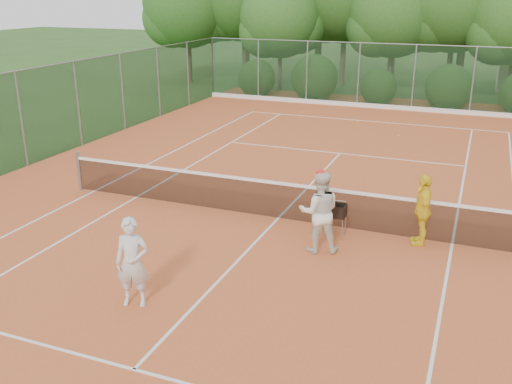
% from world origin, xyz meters
% --- Properties ---
extents(ground, '(120.00, 120.00, 0.00)m').
position_xyz_m(ground, '(0.00, 0.00, 0.00)').
color(ground, '#284A1A').
rests_on(ground, ground).
extents(clay_court, '(18.00, 36.00, 0.02)m').
position_xyz_m(clay_court, '(0.00, 0.00, 0.01)').
color(clay_court, '#C75D2E').
rests_on(clay_court, ground).
extents(tennis_net, '(11.97, 0.10, 1.10)m').
position_xyz_m(tennis_net, '(0.00, 0.00, 0.53)').
color(tennis_net, gray).
rests_on(tennis_net, clay_court).
extents(player_white, '(0.70, 0.57, 1.66)m').
position_xyz_m(player_white, '(-1.03, -4.77, 0.85)').
color(player_white, silver).
rests_on(player_white, clay_court).
extents(player_center_grp, '(1.06, 0.94, 1.84)m').
position_xyz_m(player_center_grp, '(1.42, -1.40, 0.93)').
color(player_center_grp, silver).
rests_on(player_center_grp, clay_court).
extents(player_yellow, '(0.60, 1.01, 1.61)m').
position_xyz_m(player_yellow, '(3.41, -0.21, 0.83)').
color(player_yellow, yellow).
rests_on(player_yellow, clay_court).
extents(ball_hopper, '(0.34, 0.34, 0.77)m').
position_xyz_m(ball_hopper, '(1.61, -0.50, 0.63)').
color(ball_hopper, gray).
rests_on(ball_hopper, clay_court).
extents(stray_ball_a, '(0.07, 0.07, 0.07)m').
position_xyz_m(stray_ball_a, '(-3.29, 12.47, 0.05)').
color(stray_ball_a, '#BAD130').
rests_on(stray_ball_a, clay_court).
extents(stray_ball_b, '(0.07, 0.07, 0.07)m').
position_xyz_m(stray_ball_b, '(-0.48, 11.54, 0.05)').
color(stray_ball_b, gold).
rests_on(stray_ball_b, clay_court).
extents(stray_ball_c, '(0.07, 0.07, 0.07)m').
position_xyz_m(stray_ball_c, '(1.50, 9.58, 0.05)').
color(stray_ball_c, '#B2C72E').
rests_on(stray_ball_c, clay_court).
extents(court_markings, '(11.03, 23.83, 0.01)m').
position_xyz_m(court_markings, '(0.00, 0.00, 0.02)').
color(court_markings, white).
rests_on(court_markings, clay_court).
extents(fence_back, '(18.07, 0.07, 3.00)m').
position_xyz_m(fence_back, '(0.00, 15.00, 1.52)').
color(fence_back, '#19381E').
rests_on(fence_back, clay_court).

